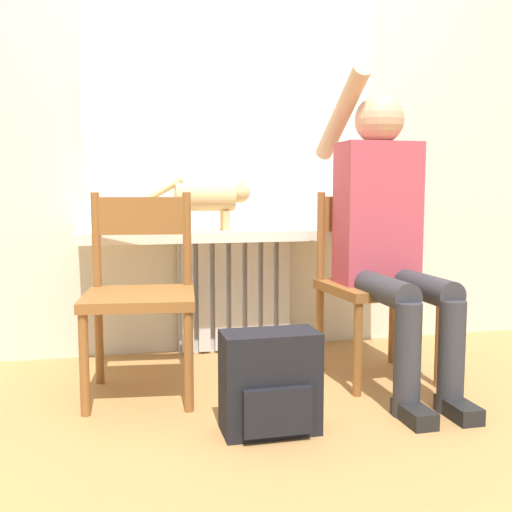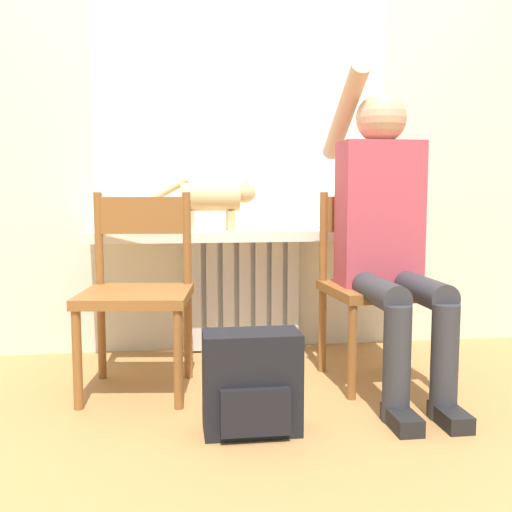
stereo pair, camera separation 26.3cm
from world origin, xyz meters
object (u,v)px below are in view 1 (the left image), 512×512
object	(u,v)px
chair_left	(140,290)
person	(387,226)
cat	(209,198)
backpack	(270,383)
chair_right	(373,281)

from	to	relation	value
chair_left	person	bearing A→B (deg)	0.86
person	cat	world-z (taller)	person
backpack	cat	bearing A→B (deg)	93.86
chair_right	cat	distance (m)	0.86
chair_left	cat	distance (m)	0.63
cat	chair_right	bearing A→B (deg)	-29.54
chair_right	backpack	size ratio (longest dim) A/B	2.34
chair_right	chair_left	bearing A→B (deg)	176.30
chair_left	cat	xyz separation A→B (m)	(0.35, 0.38, 0.37)
chair_left	chair_right	bearing A→B (deg)	7.07
chair_left	person	world-z (taller)	person
cat	person	bearing A→B (deg)	-36.08
cat	backpack	xyz separation A→B (m)	(0.06, -0.89, -0.62)
chair_left	backpack	distance (m)	0.70
person	cat	bearing A→B (deg)	143.92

